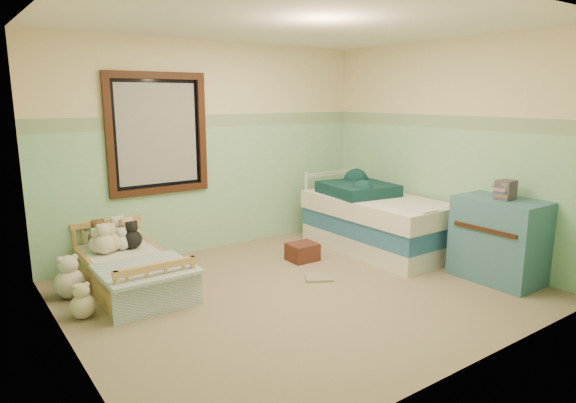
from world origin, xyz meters
TOP-DOWN VIEW (x-y plane):
  - floor at (0.00, 0.00)m, footprint 4.20×3.60m
  - ceiling at (0.00, 0.00)m, footprint 4.20×3.60m
  - wall_back at (0.00, 1.80)m, footprint 4.20×0.04m
  - wall_front at (0.00, -1.80)m, footprint 4.20×0.04m
  - wall_left at (-2.10, 0.00)m, footprint 0.04×3.60m
  - wall_right at (2.10, 0.00)m, footprint 0.04×3.60m
  - wainscot_mint at (0.00, 1.79)m, footprint 4.20×0.01m
  - border_strip at (0.00, 1.79)m, footprint 4.20×0.01m
  - window_frame at (-0.70, 1.76)m, footprint 1.16×0.06m
  - window_blinds at (-0.70, 1.77)m, footprint 0.92×0.01m
  - toddler_bed_frame at (-1.33, 1.05)m, footprint 0.75×1.49m
  - toddler_mattress at (-1.33, 1.05)m, footprint 0.68×1.43m
  - patchwork_quilt at (-1.33, 0.59)m, footprint 0.81×0.75m
  - plush_bed_brown at (-1.48, 1.55)m, footprint 0.21×0.21m
  - plush_bed_white at (-1.28, 1.55)m, footprint 0.22×0.22m
  - plush_bed_tan at (-1.43, 1.33)m, footprint 0.21×0.21m
  - plush_bed_dark at (-1.20, 1.33)m, footprint 0.20×0.20m
  - plush_floor_cream at (-1.88, 1.13)m, footprint 0.28×0.28m
  - plush_floor_tan at (-1.90, 0.60)m, footprint 0.21×0.21m
  - twin_bed_frame at (1.55, 0.52)m, footprint 0.90×1.81m
  - twin_boxspring at (1.55, 0.52)m, footprint 0.90×1.81m
  - twin_mattress at (1.55, 0.52)m, footprint 0.94×1.85m
  - teal_blanket at (1.50, 0.82)m, footprint 0.87×0.91m
  - dresser at (1.82, -0.93)m, footprint 0.53×0.85m
  - book_stack at (1.82, -0.95)m, footprint 0.21×0.17m
  - red_pillow at (0.57, 0.73)m, footprint 0.33×0.29m
  - floor_book at (0.33, 0.14)m, footprint 0.35×0.33m
  - extra_plush_0 at (-1.42, 1.47)m, footprint 0.17×0.17m
  - extra_plush_1 at (-1.30, 1.34)m, footprint 0.16×0.16m
  - extra_plush_2 at (-1.21, 1.47)m, footprint 0.21×0.21m
  - extra_plush_3 at (-1.49, 1.30)m, footprint 0.21×0.21m
  - extra_plush_4 at (-1.54, 1.37)m, footprint 0.18×0.18m
  - extra_plush_5 at (-1.13, 1.51)m, footprint 0.17×0.17m

SIDE VIEW (x-z plane):
  - floor at x=0.00m, z-range -0.02..0.00m
  - floor_book at x=0.33m, z-range 0.00..0.03m
  - toddler_bed_frame at x=-1.33m, z-range 0.00..0.19m
  - red_pillow at x=0.57m, z-range 0.00..0.20m
  - plush_floor_tan at x=-1.90m, z-range 0.00..0.21m
  - twin_bed_frame at x=1.55m, z-range 0.00..0.22m
  - plush_floor_cream at x=-1.88m, z-range 0.00..0.28m
  - toddler_mattress at x=-1.33m, z-range 0.19..0.31m
  - patchwork_quilt at x=-1.33m, z-range 0.31..0.34m
  - twin_boxspring at x=1.55m, z-range 0.22..0.44m
  - extra_plush_1 at x=-1.30m, z-range 0.31..0.47m
  - extra_plush_5 at x=-1.13m, z-range 0.31..0.48m
  - extra_plush_0 at x=-1.42m, z-range 0.31..0.48m
  - extra_plush_4 at x=-1.54m, z-range 0.31..0.49m
  - plush_bed_dark at x=-1.20m, z-range 0.31..0.51m
  - plush_bed_tan at x=-1.43m, z-range 0.31..0.52m
  - extra_plush_2 at x=-1.21m, z-range 0.31..0.52m
  - plush_bed_brown at x=-1.48m, z-range 0.31..0.52m
  - extra_plush_3 at x=-1.49m, z-range 0.31..0.53m
  - plush_bed_white at x=-1.28m, z-range 0.31..0.53m
  - dresser at x=1.82m, z-range 0.00..0.85m
  - twin_mattress at x=1.55m, z-range 0.44..0.66m
  - teal_blanket at x=1.50m, z-range 0.66..0.80m
  - wainscot_mint at x=0.00m, z-range 0.00..1.50m
  - book_stack at x=1.82m, z-range 0.85..1.05m
  - wall_back at x=0.00m, z-range 0.00..2.50m
  - wall_front at x=0.00m, z-range 0.00..2.50m
  - wall_left at x=-2.10m, z-range 0.00..2.50m
  - wall_right at x=2.10m, z-range 0.00..2.50m
  - window_blinds at x=-0.70m, z-range 0.89..2.01m
  - window_frame at x=-0.70m, z-range 0.77..2.13m
  - border_strip at x=0.00m, z-range 1.50..1.65m
  - ceiling at x=0.00m, z-range 2.50..2.52m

